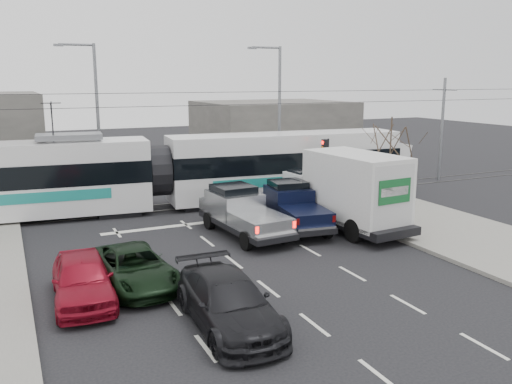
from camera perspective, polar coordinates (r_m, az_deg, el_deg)
name	(u,v)px	position (r m, az deg, el deg)	size (l,w,h in m)	color
ground	(273,256)	(21.74, 1.81, -6.75)	(120.00, 120.00, 0.00)	black
sidewalk_right	(445,228)	(26.84, 19.27, -3.64)	(6.00, 60.00, 0.15)	gray
rails	(193,204)	(30.66, -6.64, -1.29)	(60.00, 1.60, 0.03)	#33302D
building_right	(272,130)	(47.65, 1.72, 6.50)	(12.00, 10.00, 5.00)	slate
bare_tree	(391,145)	(27.06, 13.98, 4.83)	(2.40, 2.40, 5.00)	#47382B
traffic_signal	(326,157)	(29.76, 7.36, 3.65)	(0.44, 0.44, 3.60)	black
street_lamp_near	(277,107)	(36.45, 2.22, 8.97)	(2.38, 0.25, 9.00)	slate
street_lamp_far	(94,109)	(34.81, -16.66, 8.36)	(2.38, 0.25, 9.00)	slate
catenary	(191,136)	(30.03, -6.81, 5.93)	(60.00, 0.20, 7.00)	black
tram	(158,172)	(29.38, -10.32, 2.08)	(28.37, 5.46, 5.76)	white
silver_pickup	(241,211)	(24.49, -1.59, -2.04)	(2.44, 5.98, 2.12)	black
box_truck	(347,191)	(25.57, 9.53, 0.08)	(3.05, 7.43, 3.63)	black
navy_pickup	(293,206)	(25.43, 3.90, -1.51)	(2.54, 5.35, 2.17)	black
green_car	(134,267)	(18.99, -12.71, -7.76)	(2.17, 4.71, 1.31)	black
red_car	(82,279)	(18.08, -17.80, -8.69)	(1.80, 4.48, 1.53)	maroon
dark_car	(228,302)	(15.63, -2.92, -11.50)	(2.07, 5.09, 1.48)	black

